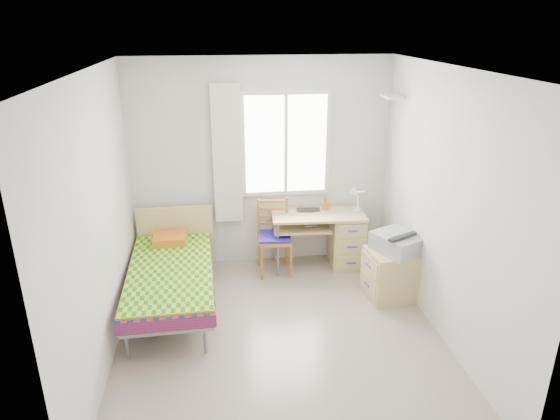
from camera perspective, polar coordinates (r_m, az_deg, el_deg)
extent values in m
plane|color=#BCAD93|center=(5.18, -0.01, -14.17)|extent=(3.50, 3.50, 0.00)
plane|color=white|center=(4.26, -0.02, 15.81)|extent=(3.50, 3.50, 0.00)
plane|color=silver|center=(6.21, -2.13, 5.23)|extent=(3.20, 0.00, 3.20)
plane|color=silver|center=(4.65, -19.98, -1.60)|extent=(0.00, 3.50, 3.50)
plane|color=silver|center=(5.01, 18.43, 0.23)|extent=(0.00, 3.50, 3.50)
cube|color=white|center=(6.16, 0.66, 7.52)|extent=(1.10, 0.04, 1.30)
cube|color=white|center=(6.15, 0.67, 7.50)|extent=(1.00, 0.02, 1.20)
cube|color=white|center=(6.15, 0.68, 7.49)|extent=(0.04, 0.02, 1.20)
cube|color=#F5EACA|center=(6.08, -6.05, 6.25)|extent=(0.35, 0.05, 1.70)
cube|color=white|center=(6.02, 12.70, 12.52)|extent=(0.20, 0.32, 0.03)
cube|color=gray|center=(5.59, -12.29, -7.95)|extent=(0.91, 1.94, 0.06)
cube|color=red|center=(5.55, -12.35, -7.26)|extent=(0.95, 1.96, 0.13)
cube|color=yellow|center=(5.50, -12.42, -6.65)|extent=(0.93, 1.84, 0.03)
cube|color=#DABB72|center=(6.32, -11.87, -1.92)|extent=(0.92, 0.07, 0.53)
cube|color=orange|center=(6.09, -12.48, -3.21)|extent=(0.39, 0.34, 0.10)
cylinder|color=gray|center=(5.01, -17.09, -14.53)|extent=(0.04, 0.04, 0.31)
cylinder|color=gray|center=(6.41, -8.40, -5.49)|extent=(0.04, 0.04, 0.31)
cube|color=#DABB72|center=(6.23, 4.40, -0.54)|extent=(1.18, 0.60, 0.03)
cube|color=tan|center=(6.45, 7.59, -3.36)|extent=(0.43, 0.53, 0.69)
cube|color=tan|center=(6.24, 2.46, -1.90)|extent=(0.73, 0.53, 0.02)
cylinder|color=gray|center=(6.09, -0.25, -4.68)|extent=(0.03, 0.03, 0.69)
cylinder|color=gray|center=(6.48, -0.74, -3.05)|extent=(0.03, 0.03, 0.69)
cube|color=#AE6B21|center=(6.16, -0.62, -3.34)|extent=(0.44, 0.44, 0.04)
cube|color=#271C9A|center=(6.14, -0.62, -3.08)|extent=(0.42, 0.42, 0.04)
cube|color=#AE6B21|center=(6.21, -0.83, -0.31)|extent=(0.36, 0.07, 0.40)
cylinder|color=#AE6B21|center=(6.08, -2.09, -6.05)|extent=(0.03, 0.03, 0.45)
cylinder|color=#AE6B21|center=(6.34, 0.80, -2.50)|extent=(0.04, 0.04, 0.92)
cube|color=tan|center=(5.82, 12.57, -7.17)|extent=(0.57, 0.52, 0.57)
cube|color=#DABB72|center=(5.68, 10.13, -6.24)|extent=(0.06, 0.43, 0.21)
cube|color=#DABB72|center=(5.79, 9.98, -8.35)|extent=(0.06, 0.43, 0.21)
cube|color=#AAADB2|center=(5.67, 13.33, -3.67)|extent=(0.60, 0.64, 0.20)
cube|color=black|center=(5.63, 13.42, -2.73)|extent=(0.48, 0.51, 0.02)
imported|color=black|center=(6.27, 3.27, -0.11)|extent=(0.32, 0.22, 0.02)
cylinder|color=orange|center=(6.35, 5.18, 0.52)|extent=(0.10, 0.10, 0.10)
cylinder|color=white|center=(6.35, 8.81, -0.03)|extent=(0.09, 0.09, 0.03)
cylinder|color=white|center=(6.30, 8.88, 1.13)|extent=(0.02, 0.11, 0.26)
cylinder|color=white|center=(6.18, 8.97, 2.02)|extent=(0.12, 0.23, 0.11)
cone|color=white|center=(6.06, 8.52, 1.94)|extent=(0.13, 0.15, 0.12)
imported|color=gray|center=(6.25, 2.70, -1.59)|extent=(0.15, 0.21, 0.02)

